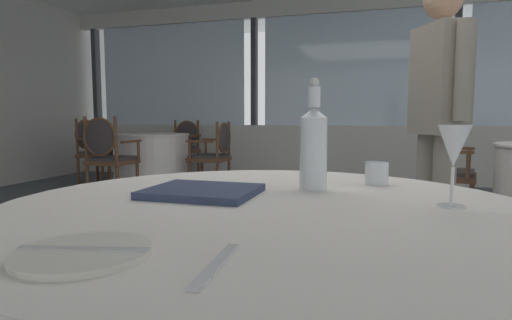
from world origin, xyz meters
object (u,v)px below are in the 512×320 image
wine_glass (454,148)px  dining_chair_0_0 (438,161)px  dining_chair_1_1 (183,144)px  diner_person_0 (438,110)px  water_bottle (313,145)px  dining_chair_1_2 (94,146)px  dining_chair_1_3 (107,152)px  water_tumbler (377,173)px  side_plate (83,253)px  dining_chair_1_0 (215,151)px  menu_book (202,191)px

wine_glass → dining_chair_0_0: (0.37, 3.02, -0.32)m
dining_chair_1_1 → diner_person_0: diner_person_0 is taller
water_bottle → dining_chair_1_1: size_ratio=0.35×
dining_chair_1_2 → dining_chair_1_3: dining_chair_1_3 is taller
wine_glass → water_tumbler: bearing=119.2°
side_plate → wine_glass: bearing=41.9°
diner_person_0 → dining_chair_1_3: bearing=-47.6°
wine_glass → dining_chair_1_0: size_ratio=0.22×
water_tumbler → dining_chair_1_3: dining_chair_1_3 is taller
wine_glass → dining_chair_1_2: dining_chair_1_2 is taller
wine_glass → dining_chair_1_1: 5.83m
diner_person_0 → water_tumbler: bearing=50.3°
water_bottle → dining_chair_0_0: bearing=75.7°
dining_chair_0_0 → dining_chair_1_3: (-3.52, 0.01, 0.01)m
dining_chair_0_0 → diner_person_0: 1.46m
water_bottle → dining_chair_1_2: 5.36m
dining_chair_0_0 → diner_person_0: size_ratio=0.56×
dining_chair_0_0 → side_plate: bearing=-93.5°
side_plate → water_bottle: (0.25, 0.71, 0.13)m
dining_chair_1_2 → dining_chair_1_3: (0.93, -0.97, 0.02)m
dining_chair_1_1 → dining_chair_1_3: bearing=-0.0°
dining_chair_1_3 → diner_person_0: size_ratio=0.56×
dining_chair_0_0 → dining_chair_1_1: (-3.48, 1.90, -0.01)m
dining_chair_0_0 → dining_chair_1_0: (-2.56, 0.94, -0.03)m
side_plate → dining_chair_1_0: (-1.58, 4.51, -0.22)m
side_plate → dining_chair_1_0: bearing=109.3°
water_bottle → dining_chair_0_0: water_bottle is taller
diner_person_0 → wine_glass: bearing=58.8°
menu_book → dining_chair_1_2: bearing=131.3°
water_bottle → dining_chair_1_3: size_ratio=0.34×
wine_glass → diner_person_0: bearing=83.8°
dining_chair_0_0 → dining_chair_1_0: size_ratio=1.07×
wine_glass → water_bottle: bearing=156.0°
side_plate → water_bottle: size_ratio=0.63×
water_tumbler → dining_chair_1_2: bearing=136.6°
menu_book → dining_chair_1_1: (-2.47, 4.94, -0.20)m
dining_chair_0_0 → dining_chair_1_0: bearing=171.8°
water_bottle → wine_glass: (0.36, -0.16, 0.01)m
wine_glass → dining_chair_1_3: 4.38m
menu_book → dining_chair_1_0: (-1.55, 3.98, -0.22)m
dining_chair_1_0 → dining_chair_1_1: dining_chair_1_1 is taller
side_plate → wine_glass: 0.83m
side_plate → dining_chair_0_0: size_ratio=0.21×
dining_chair_1_0 → dining_chair_1_3: (-0.96, -0.93, 0.04)m
water_bottle → dining_chair_1_2: size_ratio=0.35×
side_plate → dining_chair_1_2: dining_chair_1_2 is taller
side_plate → water_tumbler: (0.44, 0.86, 0.03)m
side_plate → dining_chair_0_0: bearing=74.6°
wine_glass → dining_chair_0_0: size_ratio=0.20×
dining_chair_1_0 → diner_person_0: (2.37, -2.31, 0.48)m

